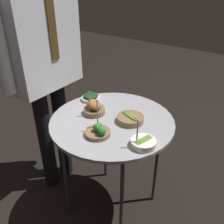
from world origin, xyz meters
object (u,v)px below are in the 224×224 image
Objects in this scene: bowl_asparagus_center at (143,143)px; waiter_figure at (42,51)px; serving_cart at (112,127)px; bowl_spinach_back_right at (91,97)px; bowl_broccoli_mid_right at (98,131)px; bowl_asparagus_far_rim at (130,119)px; bowl_roast_mid_left at (94,108)px.

waiter_figure is at bearing 83.13° from bowl_asparagus_center.
serving_cart is 5.86× the size of bowl_spinach_back_right.
serving_cart is 4.65× the size of bowl_asparagus_center.
bowl_broccoli_mid_right is 0.21m from bowl_asparagus_far_rim.
bowl_roast_mid_left is 0.85× the size of bowl_broccoli_mid_right.
bowl_broccoli_mid_right is 0.11× the size of waiter_figure.
serving_cart is 0.15m from bowl_roast_mid_left.
bowl_broccoli_mid_right is at bearing -170.28° from serving_cart.
bowl_spinach_back_right is (0.28, 0.27, -0.00)m from bowl_broccoli_mid_right.
bowl_asparagus_center reaches higher than serving_cart.
bowl_roast_mid_left is at bearing -134.60° from bowl_spinach_back_right.
serving_cart is 0.18m from bowl_broccoli_mid_right.
bowl_spinach_back_right is 0.35m from bowl_asparagus_far_rim.
bowl_asparagus_far_rim is at bearing -17.79° from bowl_broccoli_mid_right.
waiter_figure reaches higher than bowl_asparagus_far_rim.
waiter_figure is (-0.06, 0.58, 0.29)m from bowl_asparagus_far_rim.
bowl_roast_mid_left reaches higher than bowl_spinach_back_right.
waiter_figure is (-0.13, 0.25, 0.29)m from bowl_spinach_back_right.
serving_cart is 4.58× the size of bowl_roast_mid_left.
bowl_asparagus_center is 1.01× the size of bowl_asparagus_far_rim.
bowl_asparagus_far_rim reaches higher than serving_cart.
bowl_asparagus_center is at bearing -96.87° from waiter_figure.
bowl_roast_mid_left is at bearing 44.35° from bowl_broccoli_mid_right.
bowl_asparagus_center is at bearing -105.19° from bowl_roast_mid_left.
bowl_roast_mid_left is 0.39m from bowl_asparagus_center.
waiter_figure reaches higher than bowl_spinach_back_right.
bowl_broccoli_mid_right is 0.23m from bowl_asparagus_center.
bowl_asparagus_center is at bearing -76.70° from bowl_broccoli_mid_right.
bowl_broccoli_mid_right is (-0.16, -0.15, -0.01)m from bowl_roast_mid_left.
bowl_asparagus_center is at bearing -113.94° from bowl_spinach_back_right.
serving_cart is at bearing -88.33° from waiter_figure.
serving_cart is at bearing 67.67° from bowl_asparagus_center.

